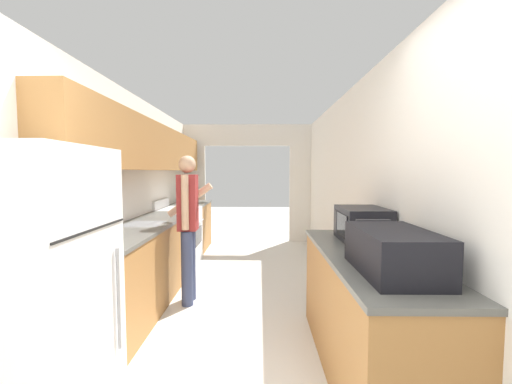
{
  "coord_description": "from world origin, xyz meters",
  "views": [
    {
      "loc": [
        0.27,
        -1.17,
        1.51
      ],
      "look_at": [
        0.21,
        3.43,
        1.21
      ],
      "focal_mm": 22.0,
      "sensor_mm": 36.0,
      "label": 1
    }
  ],
  "objects_px": {
    "person": "(188,224)",
    "microwave": "(362,224)",
    "knife": "(185,205)",
    "suitcase": "(393,251)",
    "refrigerator": "(34,293)",
    "range_oven": "(179,236)"
  },
  "relations": [
    {
      "from": "knife",
      "to": "person",
      "type": "bearing_deg",
      "value": -85.14
    },
    {
      "from": "range_oven",
      "to": "microwave",
      "type": "relative_size",
      "value": 2.06
    },
    {
      "from": "refrigerator",
      "to": "knife",
      "type": "height_order",
      "value": "refrigerator"
    },
    {
      "from": "refrigerator",
      "to": "person",
      "type": "xyz_separation_m",
      "value": [
        0.46,
        1.82,
        0.08
      ]
    },
    {
      "from": "person",
      "to": "microwave",
      "type": "relative_size",
      "value": 3.3
    },
    {
      "from": "suitcase",
      "to": "knife",
      "type": "relative_size",
      "value": 2.21
    },
    {
      "from": "person",
      "to": "microwave",
      "type": "height_order",
      "value": "person"
    },
    {
      "from": "person",
      "to": "knife",
      "type": "xyz_separation_m",
      "value": [
        -0.52,
        1.98,
        0.01
      ]
    },
    {
      "from": "suitcase",
      "to": "knife",
      "type": "xyz_separation_m",
      "value": [
        -2.12,
        3.68,
        -0.12
      ]
    },
    {
      "from": "person",
      "to": "microwave",
      "type": "xyz_separation_m",
      "value": [
        1.7,
        -0.85,
        0.15
      ]
    },
    {
      "from": "microwave",
      "to": "knife",
      "type": "bearing_deg",
      "value": 128.08
    },
    {
      "from": "range_oven",
      "to": "person",
      "type": "bearing_deg",
      "value": -71.87
    },
    {
      "from": "suitcase",
      "to": "knife",
      "type": "bearing_deg",
      "value": 119.92
    },
    {
      "from": "refrigerator",
      "to": "range_oven",
      "type": "xyz_separation_m",
      "value": [
        -0.04,
        3.34,
        -0.36
      ]
    },
    {
      "from": "knife",
      "to": "microwave",
      "type": "bearing_deg",
      "value": -61.69
    },
    {
      "from": "microwave",
      "to": "suitcase",
      "type": "bearing_deg",
      "value": -96.27
    },
    {
      "from": "suitcase",
      "to": "microwave",
      "type": "bearing_deg",
      "value": 83.73
    },
    {
      "from": "refrigerator",
      "to": "person",
      "type": "distance_m",
      "value": 1.87
    },
    {
      "from": "suitcase",
      "to": "refrigerator",
      "type": "bearing_deg",
      "value": -176.9
    },
    {
      "from": "suitcase",
      "to": "knife",
      "type": "height_order",
      "value": "suitcase"
    },
    {
      "from": "person",
      "to": "range_oven",
      "type": "bearing_deg",
      "value": 16.61
    },
    {
      "from": "suitcase",
      "to": "person",
      "type": "bearing_deg",
      "value": 133.24
    }
  ]
}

